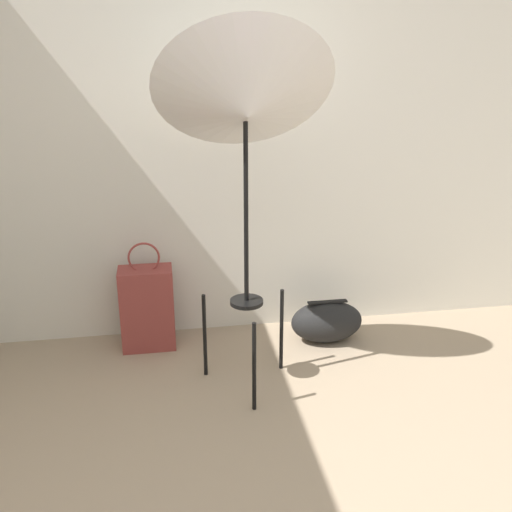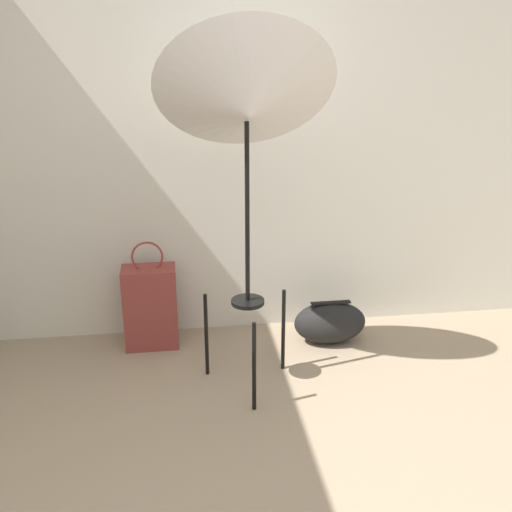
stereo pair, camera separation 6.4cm
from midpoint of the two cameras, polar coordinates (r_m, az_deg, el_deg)
wall_back at (r=3.37m, az=-7.42°, el=13.43°), size 8.00×0.05×2.60m
photo_umbrella at (r=2.70m, az=-1.71°, el=14.24°), size 0.82×0.69×1.78m
tote_bag at (r=3.46m, az=-10.84°, el=-4.86°), size 0.30×0.18×0.63m
duffel_bag at (r=3.53m, az=6.23°, el=-6.22°), size 0.42×0.24×0.25m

